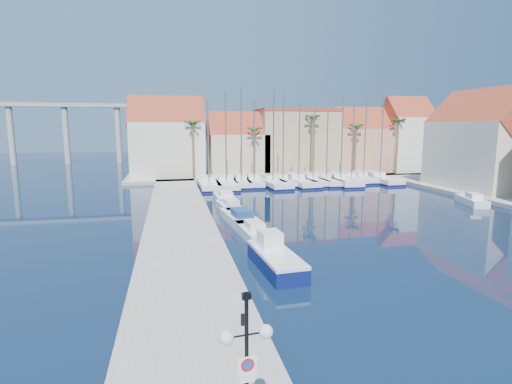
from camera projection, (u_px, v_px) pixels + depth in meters
ground at (330, 268)px, 25.17m from camera, size 260.00×260.00×0.00m
quay_west at (180, 222)px, 36.29m from camera, size 6.00×77.00×0.50m
shore_north at (280, 174)px, 73.53m from camera, size 54.00×16.00×0.50m
lamp_post at (247, 345)px, 10.18m from camera, size 1.42×0.48×4.19m
bollard at (243, 320)px, 16.80m from camera, size 0.19×0.19×0.48m
fishing_boat at (275, 258)px, 24.90m from camera, size 2.45×6.25×2.14m
motorboat_west_0 at (253, 231)px, 32.05m from camera, size 2.21×5.73×1.40m
motorboat_west_1 at (240, 218)px, 36.79m from camera, size 2.96×7.29×1.40m
motorboat_west_2 at (230, 207)px, 41.66m from camera, size 2.37×5.99×1.40m
motorboat_west_3 at (225, 198)px, 47.01m from camera, size 2.16×6.47×1.40m
motorboat_east_1 at (472, 200)px, 45.62m from camera, size 3.26×5.66×1.40m
sailboat_0 at (209, 184)px, 58.51m from camera, size 2.89×10.83×12.46m
sailboat_1 at (226, 183)px, 59.26m from camera, size 3.76×11.88×13.80m
sailboat_2 at (241, 182)px, 60.27m from camera, size 2.85×9.14×14.72m
sailboat_3 at (254, 182)px, 60.59m from camera, size 3.06×8.98×12.60m
sailboat_4 at (272, 182)px, 60.22m from camera, size 3.72×11.53×14.16m
sailboat_5 at (282, 181)px, 61.55m from camera, size 2.67×8.79×13.60m
sailboat_6 at (297, 181)px, 61.82m from camera, size 3.86×12.04×12.32m
sailboat_7 at (312, 180)px, 62.63m from camera, size 3.30×10.73×11.67m
sailboat_8 at (325, 180)px, 62.33m from camera, size 2.70×10.00×11.12m
sailboat_9 at (339, 180)px, 62.55m from camera, size 3.37×11.90×13.13m
sailboat_10 at (350, 179)px, 63.98m from camera, size 2.32×8.16×12.04m
sailboat_11 at (362, 178)px, 64.95m from camera, size 2.42×8.56×13.51m
sailboat_12 at (378, 179)px, 64.36m from camera, size 2.97×11.22×13.22m
building_0 at (167, 141)px, 67.40m from camera, size 12.30×9.00×13.50m
building_1 at (237, 147)px, 70.09m from camera, size 10.30×8.00×11.00m
building_2 at (296, 141)px, 73.19m from camera, size 14.20×10.20×11.50m
building_3 at (358, 143)px, 74.78m from camera, size 10.30×8.00×12.00m
building_4 at (405, 137)px, 75.51m from camera, size 8.30×8.00×14.00m
building_6 at (484, 144)px, 53.94m from camera, size 9.00×14.30×13.50m
palm_0 at (193, 125)px, 62.99m from camera, size 2.60×2.60×10.15m
palm_1 at (254, 131)px, 65.22m from camera, size 2.60×2.60×9.15m
palm_2 at (313, 120)px, 67.00m from camera, size 2.60×2.60×11.15m
palm_3 at (356, 128)px, 68.89m from camera, size 2.60×2.60×9.65m
palm_4 at (398, 123)px, 70.41m from camera, size 2.60×2.60×10.65m
viaduct at (42, 121)px, 94.52m from camera, size 48.00×2.20×14.45m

